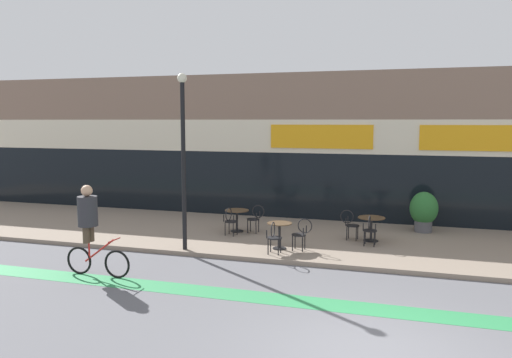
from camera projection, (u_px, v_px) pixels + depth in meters
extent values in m
plane|color=#5B5B60|center=(375.00, 357.00, 7.82)|extent=(120.00, 120.00, 0.00)
cube|color=gray|center=(391.00, 244.00, 14.70)|extent=(40.00, 5.50, 0.12)
cube|color=#7F6656|center=(397.00, 147.00, 18.91)|extent=(40.00, 4.00, 5.40)
cube|color=black|center=(394.00, 189.00, 17.19)|extent=(38.80, 0.10, 2.40)
cube|color=beige|center=(396.00, 137.00, 17.00)|extent=(39.20, 0.14, 1.20)
cube|color=orange|center=(321.00, 137.00, 17.68)|extent=(3.65, 0.08, 0.84)
cube|color=orange|center=(478.00, 138.00, 16.20)|extent=(3.65, 0.08, 0.84)
cube|color=#2D844C|center=(382.00, 310.00, 9.73)|extent=(36.00, 0.70, 0.01)
cylinder|color=black|center=(237.00, 231.00, 16.12)|extent=(0.42, 0.42, 0.02)
cylinder|color=black|center=(237.00, 221.00, 16.08)|extent=(0.07, 0.07, 0.68)
cylinder|color=#4C3823|center=(237.00, 210.00, 16.04)|extent=(0.77, 0.77, 0.02)
cylinder|color=black|center=(279.00, 248.00, 13.95)|extent=(0.38, 0.38, 0.02)
cylinder|color=black|center=(279.00, 236.00, 13.91)|extent=(0.07, 0.07, 0.71)
cylinder|color=#4C3823|center=(280.00, 223.00, 13.87)|extent=(0.70, 0.70, 0.02)
cylinder|color=black|center=(371.00, 241.00, 14.84)|extent=(0.44, 0.44, 0.02)
cylinder|color=black|center=(371.00, 230.00, 14.80)|extent=(0.07, 0.07, 0.70)
cylinder|color=#4C3823|center=(371.00, 218.00, 14.75)|extent=(0.80, 0.80, 0.02)
cylinder|color=black|center=(231.00, 221.00, 15.54)|extent=(0.44, 0.44, 0.03)
cylinder|color=black|center=(229.00, 227.00, 15.75)|extent=(0.03, 0.03, 0.42)
cylinder|color=black|center=(237.00, 228.00, 15.64)|extent=(0.03, 0.03, 0.42)
cylinder|color=black|center=(225.00, 229.00, 15.50)|extent=(0.03, 0.03, 0.42)
cylinder|color=black|center=(233.00, 230.00, 15.39)|extent=(0.03, 0.03, 0.42)
torus|color=black|center=(229.00, 214.00, 15.36)|extent=(0.07, 0.41, 0.41)
cylinder|color=black|center=(224.00, 218.00, 15.44)|extent=(0.03, 0.03, 0.23)
cylinder|color=black|center=(234.00, 219.00, 15.31)|extent=(0.03, 0.03, 0.23)
cylinder|color=black|center=(253.00, 219.00, 15.91)|extent=(0.41, 0.41, 0.03)
cylinder|color=black|center=(248.00, 227.00, 15.84)|extent=(0.03, 0.03, 0.42)
cylinder|color=black|center=(250.00, 225.00, 16.11)|extent=(0.03, 0.03, 0.42)
cylinder|color=black|center=(256.00, 227.00, 15.76)|extent=(0.03, 0.03, 0.42)
cylinder|color=black|center=(259.00, 226.00, 16.03)|extent=(0.03, 0.03, 0.42)
torus|color=black|center=(258.00, 211.00, 15.83)|extent=(0.41, 0.03, 0.41)
cylinder|color=black|center=(257.00, 217.00, 15.68)|extent=(0.03, 0.03, 0.23)
cylinder|color=black|center=(260.00, 215.00, 16.00)|extent=(0.03, 0.03, 0.23)
cylinder|color=black|center=(274.00, 238.00, 13.38)|extent=(0.41, 0.41, 0.03)
cylinder|color=black|center=(271.00, 244.00, 13.58)|extent=(0.03, 0.03, 0.42)
cylinder|color=black|center=(281.00, 245.00, 13.50)|extent=(0.03, 0.03, 0.42)
cylinder|color=black|center=(268.00, 247.00, 13.31)|extent=(0.03, 0.03, 0.42)
cylinder|color=black|center=(278.00, 248.00, 13.23)|extent=(0.03, 0.03, 0.42)
torus|color=black|center=(273.00, 230.00, 13.18)|extent=(0.04, 0.41, 0.41)
cylinder|color=black|center=(267.00, 234.00, 13.25)|extent=(0.03, 0.03, 0.23)
cylinder|color=black|center=(279.00, 235.00, 13.15)|extent=(0.03, 0.03, 0.23)
cylinder|color=black|center=(299.00, 235.00, 13.74)|extent=(0.41, 0.41, 0.03)
cylinder|color=black|center=(293.00, 243.00, 13.68)|extent=(0.03, 0.03, 0.42)
cylinder|color=black|center=(295.00, 241.00, 13.95)|extent=(0.03, 0.03, 0.42)
cylinder|color=black|center=(302.00, 244.00, 13.59)|extent=(0.03, 0.03, 0.42)
cylinder|color=black|center=(305.00, 242.00, 13.86)|extent=(0.03, 0.03, 0.42)
torus|color=black|center=(305.00, 226.00, 13.66)|extent=(0.41, 0.04, 0.41)
cylinder|color=black|center=(303.00, 232.00, 13.51)|extent=(0.03, 0.03, 0.23)
cylinder|color=black|center=(306.00, 229.00, 13.83)|extent=(0.03, 0.03, 0.23)
cylinder|color=black|center=(370.00, 231.00, 14.26)|extent=(0.41, 0.41, 0.03)
cylinder|color=black|center=(365.00, 237.00, 14.47)|extent=(0.03, 0.03, 0.42)
cylinder|color=black|center=(375.00, 238.00, 14.38)|extent=(0.03, 0.03, 0.42)
cylinder|color=black|center=(364.00, 239.00, 14.20)|extent=(0.03, 0.03, 0.42)
cylinder|color=black|center=(374.00, 240.00, 14.11)|extent=(0.03, 0.03, 0.42)
torus|color=black|center=(369.00, 223.00, 14.07)|extent=(0.04, 0.41, 0.41)
cylinder|color=black|center=(363.00, 227.00, 14.14)|extent=(0.03, 0.03, 0.23)
cylinder|color=black|center=(376.00, 228.00, 14.03)|extent=(0.03, 0.03, 0.23)
cylinder|color=black|center=(352.00, 226.00, 14.94)|extent=(0.43, 0.43, 0.03)
cylinder|color=black|center=(358.00, 232.00, 15.05)|extent=(0.03, 0.03, 0.42)
cylinder|color=black|center=(356.00, 234.00, 14.79)|extent=(0.03, 0.03, 0.42)
cylinder|color=black|center=(348.00, 232.00, 15.15)|extent=(0.03, 0.03, 0.42)
cylinder|color=black|center=(347.00, 234.00, 14.89)|extent=(0.03, 0.03, 0.42)
torus|color=black|center=(347.00, 217.00, 14.97)|extent=(0.41, 0.05, 0.41)
cylinder|color=black|center=(348.00, 220.00, 15.15)|extent=(0.03, 0.03, 0.23)
cylinder|color=black|center=(346.00, 222.00, 14.83)|extent=(0.03, 0.03, 0.23)
cylinder|color=#4C4C51|center=(423.00, 226.00, 16.05)|extent=(0.55, 0.55, 0.39)
ellipsoid|color=#28662D|center=(424.00, 208.00, 15.99)|extent=(0.88, 0.88, 1.06)
cylinder|color=black|center=(184.00, 167.00, 13.62)|extent=(0.12, 0.12, 4.62)
sphere|color=beige|center=(182.00, 78.00, 13.35)|extent=(0.26, 0.26, 0.26)
torus|color=black|center=(117.00, 264.00, 11.69)|extent=(0.68, 0.06, 0.68)
torus|color=black|center=(79.00, 260.00, 12.00)|extent=(0.68, 0.06, 0.68)
cylinder|color=red|center=(99.00, 251.00, 11.79)|extent=(0.81, 0.05, 0.61)
cylinder|color=red|center=(89.00, 252.00, 11.89)|extent=(0.04, 0.04, 0.47)
cylinder|color=red|center=(114.00, 240.00, 11.64)|extent=(0.03, 0.48, 0.03)
cylinder|color=#4C3D2D|center=(91.00, 233.00, 11.92)|extent=(0.16, 0.16, 0.39)
cylinder|color=#4C3D2D|center=(86.00, 235.00, 11.75)|extent=(0.16, 0.16, 0.39)
cylinder|color=#2D2D33|center=(88.00, 211.00, 11.77)|extent=(0.47, 0.47, 0.71)
sphere|color=tan|center=(87.00, 191.00, 11.71)|extent=(0.27, 0.27, 0.27)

